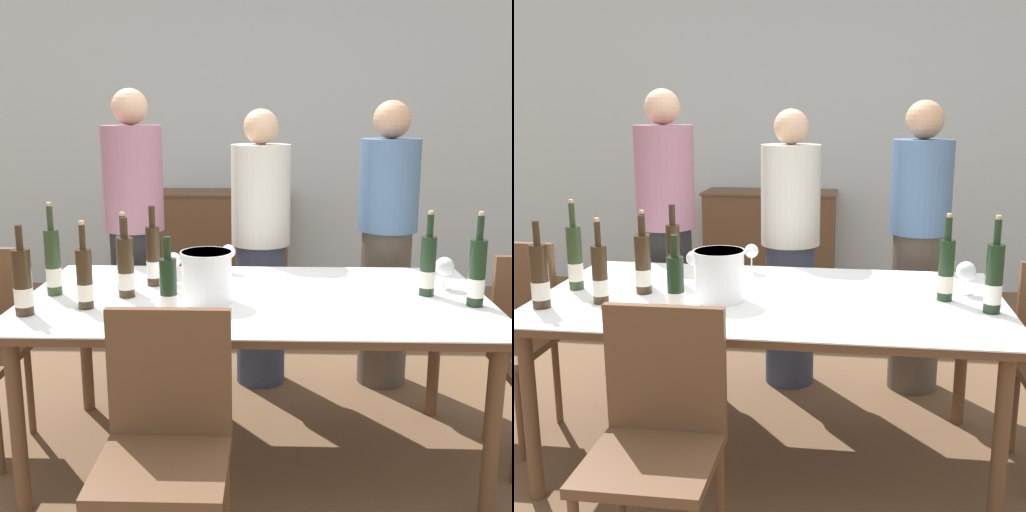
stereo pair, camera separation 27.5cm
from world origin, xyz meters
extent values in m
plane|color=brown|center=(0.00, 0.00, 0.00)|extent=(12.00, 12.00, 0.00)
cube|color=silver|center=(0.00, 3.05, 1.40)|extent=(8.00, 0.10, 2.80)
cube|color=brown|center=(-0.37, 2.76, 0.43)|extent=(1.10, 0.44, 0.87)
cube|color=brown|center=(-0.37, 2.76, 0.88)|extent=(1.14, 0.46, 0.02)
cylinder|color=brown|center=(-0.91, -0.45, 0.36)|extent=(0.06, 0.06, 0.72)
cylinder|color=brown|center=(0.91, -0.45, 0.36)|extent=(0.06, 0.06, 0.72)
cylinder|color=brown|center=(-0.91, 0.45, 0.36)|extent=(0.06, 0.06, 0.72)
cylinder|color=brown|center=(0.91, 0.45, 0.36)|extent=(0.06, 0.06, 0.72)
cube|color=brown|center=(0.00, 0.00, 0.74)|extent=(1.97, 1.06, 0.04)
cube|color=white|center=(0.00, 0.00, 0.76)|extent=(2.00, 1.09, 0.01)
cylinder|color=white|center=(-0.20, -0.09, 0.87)|extent=(0.21, 0.21, 0.22)
cylinder|color=white|center=(-0.20, -0.09, 0.98)|extent=(0.22, 0.22, 0.01)
cylinder|color=black|center=(0.75, 0.04, 0.90)|extent=(0.07, 0.07, 0.26)
cylinder|color=silver|center=(0.75, 0.04, 0.84)|extent=(0.07, 0.07, 0.07)
cylinder|color=black|center=(0.75, 0.04, 1.08)|extent=(0.03, 0.03, 0.10)
cylinder|color=tan|center=(0.75, 0.04, 1.13)|extent=(0.02, 0.02, 0.02)
cylinder|color=#332314|center=(-0.56, -0.02, 0.90)|extent=(0.07, 0.07, 0.26)
cylinder|color=silver|center=(-0.56, -0.02, 0.84)|extent=(0.07, 0.07, 0.07)
cylinder|color=#332314|center=(-0.56, -0.02, 1.07)|extent=(0.03, 0.03, 0.09)
cylinder|color=#332314|center=(-0.69, -0.19, 0.89)|extent=(0.06, 0.06, 0.25)
cylinder|color=silver|center=(-0.69, -0.19, 0.83)|extent=(0.07, 0.07, 0.07)
cylinder|color=#332314|center=(-0.69, -0.19, 1.06)|extent=(0.02, 0.02, 0.10)
cylinder|color=tan|center=(-0.69, -0.19, 1.12)|extent=(0.02, 0.02, 0.02)
cylinder|color=black|center=(0.91, -0.11, 0.91)|extent=(0.07, 0.07, 0.28)
cylinder|color=white|center=(0.91, -0.11, 0.84)|extent=(0.07, 0.07, 0.08)
cylinder|color=black|center=(0.91, -0.11, 1.09)|extent=(0.03, 0.03, 0.10)
cylinder|color=tan|center=(0.91, -0.11, 1.15)|extent=(0.02, 0.02, 0.02)
cylinder|color=#1E3323|center=(-0.59, 0.08, 0.89)|extent=(0.07, 0.07, 0.25)
cylinder|color=white|center=(-0.59, 0.08, 0.84)|extent=(0.07, 0.07, 0.07)
cylinder|color=#1E3323|center=(-0.59, 0.08, 1.06)|extent=(0.03, 0.03, 0.09)
cylinder|color=tan|center=(-0.59, 0.08, 1.11)|extent=(0.02, 0.02, 0.02)
cylinder|color=#28381E|center=(-0.89, 0.00, 0.91)|extent=(0.07, 0.07, 0.29)
cylinder|color=silver|center=(-0.89, 0.00, 0.85)|extent=(0.07, 0.07, 0.08)
cylinder|color=#28381E|center=(-0.89, 0.00, 1.11)|extent=(0.03, 0.03, 0.10)
cylinder|color=tan|center=(-0.89, 0.00, 1.17)|extent=(0.02, 0.02, 0.02)
cylinder|color=#332314|center=(-0.91, -0.29, 0.90)|extent=(0.07, 0.07, 0.26)
cylinder|color=silver|center=(-0.91, -0.29, 0.84)|extent=(0.07, 0.07, 0.07)
cylinder|color=#332314|center=(-0.91, -0.29, 1.08)|extent=(0.03, 0.03, 0.10)
cylinder|color=#332314|center=(-0.48, 0.17, 0.90)|extent=(0.06, 0.06, 0.27)
cylinder|color=white|center=(-0.48, 0.17, 0.84)|extent=(0.07, 0.07, 0.08)
cylinder|color=#332314|center=(-0.48, 0.17, 1.09)|extent=(0.03, 0.03, 0.10)
cylinder|color=black|center=(-0.33, -0.33, 0.89)|extent=(0.07, 0.07, 0.24)
cylinder|color=white|center=(-0.33, -0.33, 0.83)|extent=(0.07, 0.07, 0.07)
cylinder|color=black|center=(-0.33, -0.33, 1.05)|extent=(0.03, 0.03, 0.09)
cylinder|color=white|center=(0.85, 0.15, 0.77)|extent=(0.07, 0.07, 0.00)
cylinder|color=white|center=(0.85, 0.15, 0.81)|extent=(0.01, 0.01, 0.07)
sphere|color=white|center=(0.85, 0.15, 0.87)|extent=(0.09, 0.09, 0.09)
cylinder|color=white|center=(-0.39, 0.20, 0.77)|extent=(0.07, 0.07, 0.00)
cylinder|color=white|center=(-0.39, 0.20, 0.81)|extent=(0.01, 0.01, 0.08)
sphere|color=white|center=(-0.39, 0.20, 0.88)|extent=(0.07, 0.07, 0.07)
cylinder|color=white|center=(-0.15, 0.42, 0.77)|extent=(0.07, 0.07, 0.00)
cylinder|color=white|center=(-0.15, 0.42, 0.81)|extent=(0.01, 0.01, 0.08)
sphere|color=white|center=(-0.15, 0.42, 0.87)|extent=(0.07, 0.07, 0.07)
cylinder|color=brown|center=(-1.11, 0.18, 0.22)|extent=(0.03, 0.03, 0.44)
cylinder|color=brown|center=(1.11, 0.18, 0.21)|extent=(0.03, 0.03, 0.42)
cylinder|color=brown|center=(-0.46, -0.68, 0.22)|extent=(0.03, 0.03, 0.43)
cylinder|color=brown|center=(-0.09, -0.68, 0.22)|extent=(0.03, 0.03, 0.43)
cube|color=brown|center=(-0.27, -0.86, 0.45)|extent=(0.42, 0.42, 0.04)
cube|color=brown|center=(-0.27, -0.67, 0.69)|extent=(0.42, 0.04, 0.45)
cylinder|color=#262628|center=(-0.70, 0.81, 0.45)|extent=(0.28, 0.28, 0.91)
cylinder|color=#9E667A|center=(-0.70, 0.81, 1.19)|extent=(0.33, 0.33, 0.57)
sphere|color=#DBAD89|center=(-0.70, 0.81, 1.58)|extent=(0.19, 0.19, 0.19)
cylinder|color=#383F56|center=(0.00, 0.86, 0.41)|extent=(0.28, 0.28, 0.82)
cylinder|color=beige|center=(0.00, 0.86, 1.10)|extent=(0.33, 0.33, 0.55)
sphere|color=#DBAD89|center=(0.00, 0.86, 1.47)|extent=(0.19, 0.19, 0.19)
cylinder|color=#51473D|center=(0.71, 0.87, 0.45)|extent=(0.28, 0.28, 0.90)
cylinder|color=#4C6B93|center=(0.71, 0.87, 1.16)|extent=(0.33, 0.33, 0.51)
sphere|color=tan|center=(0.71, 0.87, 1.51)|extent=(0.21, 0.21, 0.21)
camera|label=1|loc=(0.08, -2.69, 1.55)|focal=45.00mm
camera|label=2|loc=(0.36, -2.66, 1.55)|focal=45.00mm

